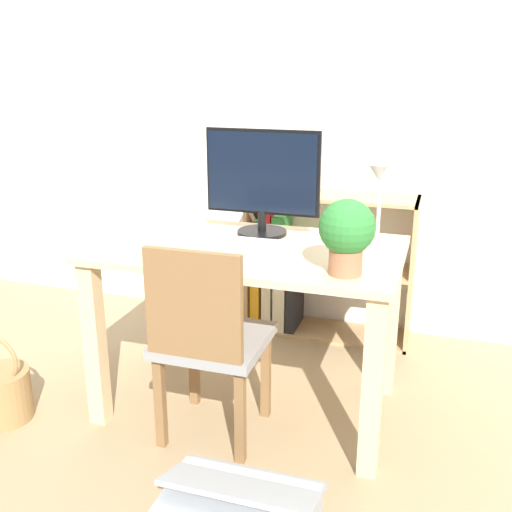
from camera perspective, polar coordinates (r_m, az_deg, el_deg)
The scene contains 11 objects.
ground_plane at distance 2.70m, azimuth -0.67°, elevation -13.96°, with size 10.00×10.00×0.00m, color #997F5B.
wall_back at distance 3.25m, azimuth 5.02°, elevation 15.69°, with size 8.00×0.05×2.60m.
desk at distance 2.44m, azimuth -0.72°, elevation -2.22°, with size 1.22×0.70×0.73m.
monitor at distance 2.51m, azimuth 0.68°, elevation 7.44°, with size 0.49×0.21×0.44m.
keyboard at distance 2.39m, azimuth -0.67°, elevation 1.10°, with size 0.33×0.15×0.02m.
vase at distance 2.64m, azimuth -8.16°, elevation 4.14°, with size 0.11×0.11×0.18m.
desk_lamp at distance 2.37m, azimuth 11.55°, elevation 5.51°, with size 0.10×0.19×0.34m.
potted_plant at distance 2.06m, azimuth 8.64°, elevation 2.25°, with size 0.19×0.19×0.27m.
chair at distance 2.28m, azimuth -4.62°, elevation -7.71°, with size 0.40×0.40×0.82m.
bookshelf at distance 3.26m, azimuth 4.18°, elevation -1.43°, with size 0.88×0.28×0.78m.
basket at distance 2.77m, azimuth -23.08°, elevation -11.92°, with size 0.24×0.24×0.38m.
Camera 1 is at (0.73, -2.17, 1.43)m, focal length 42.00 mm.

